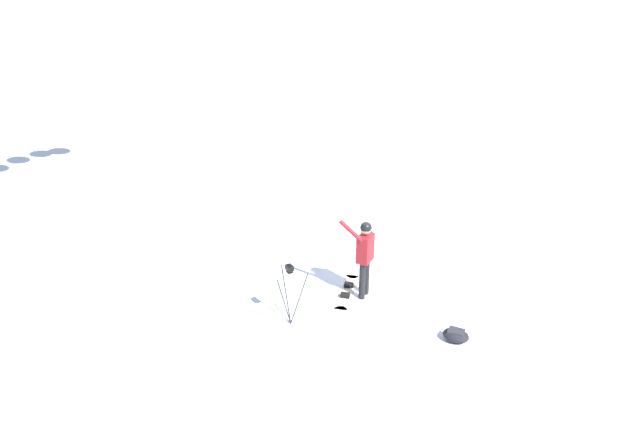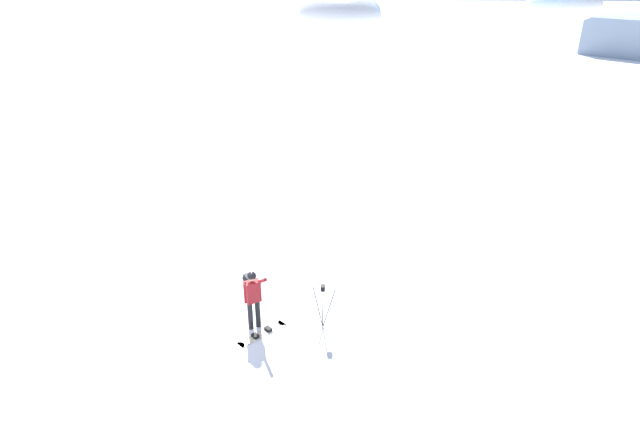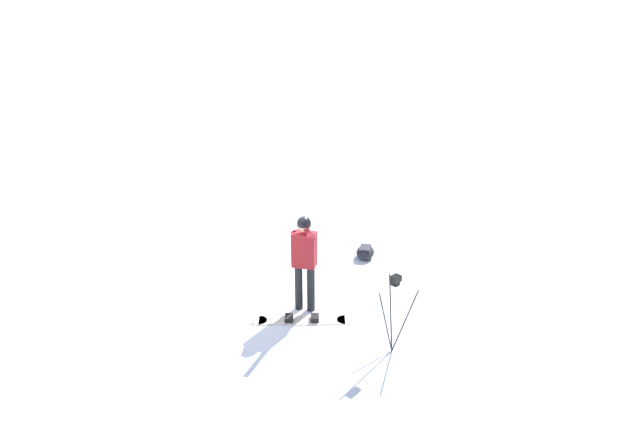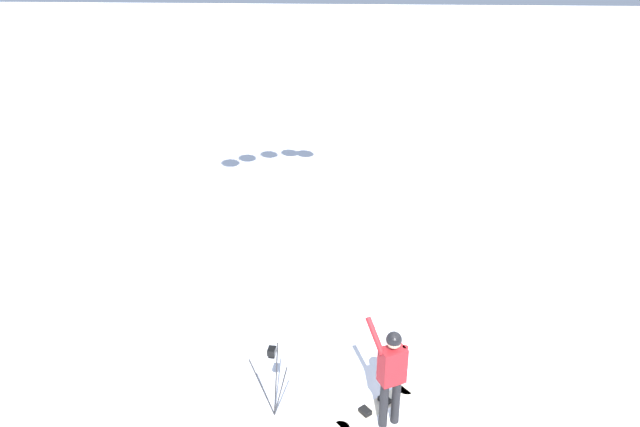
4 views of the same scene
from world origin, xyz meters
TOP-DOWN VIEW (x-y plane):
  - ground_plane at (0.00, 0.00)m, footprint 300.00×300.00m
  - snowboarder at (-0.76, -0.38)m, footprint 0.71×0.60m
  - snowboard at (-0.99, -0.08)m, footprint 1.32×1.34m
  - gear_bag_large at (-0.19, -2.66)m, footprint 0.58×0.63m
  - camera_tripod at (-2.64, -0.48)m, footprint 0.65×0.61m

SIDE VIEW (x-z plane):
  - ground_plane at x=0.00m, z-range 0.00..0.00m
  - snowboard at x=-0.99m, z-range -0.03..0.07m
  - gear_bag_large at x=-0.19m, z-range 0.01..0.26m
  - camera_tripod at x=-2.64m, z-range 0.29..1.64m
  - snowboarder at x=-0.76m, z-range 0.19..2.00m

